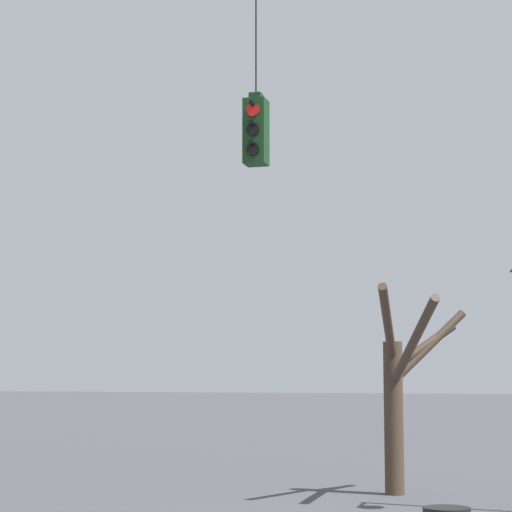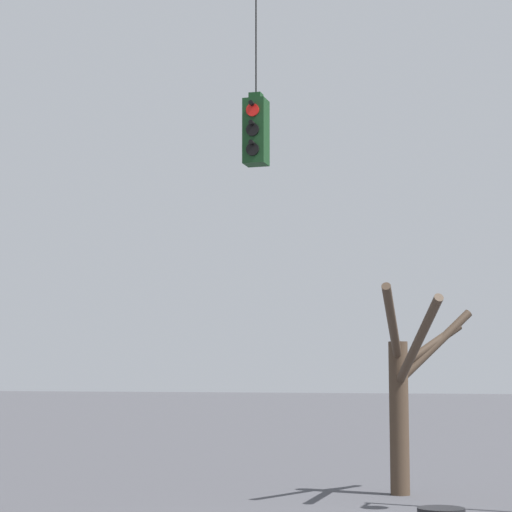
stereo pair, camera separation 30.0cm
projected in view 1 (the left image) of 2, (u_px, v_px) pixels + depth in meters
traffic_light_over_intersection at (256, 130)px, 15.23m from camera, size 0.34×0.58×2.74m
bare_tree at (401, 388)px, 19.48m from camera, size 1.60×3.37×3.99m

